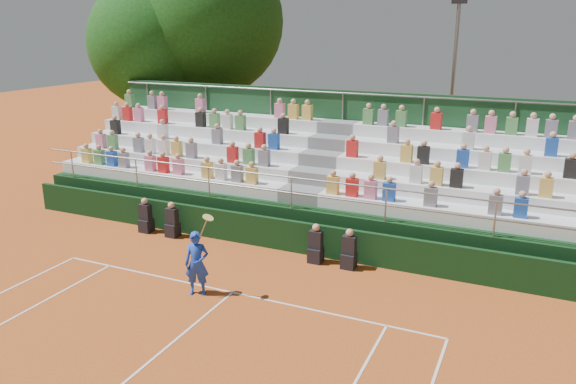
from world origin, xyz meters
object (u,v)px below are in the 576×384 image
at_px(floodlight_mast, 453,77).
at_px(tree_west, 154,44).
at_px(tennis_player, 197,263).
at_px(tree_east, 209,22).

bearing_deg(floodlight_mast, tree_west, -171.28).
distance_m(tennis_player, floodlight_mast, 14.83).
distance_m(tennis_player, tree_east, 16.27).
distance_m(tree_west, tree_east, 2.87).
height_order(tennis_player, tree_west, tree_west).
bearing_deg(tree_east, tennis_player, -59.92).
xyz_separation_m(tennis_player, tree_east, (-7.58, 13.08, 6.03)).
distance_m(tennis_player, tree_west, 16.05).
xyz_separation_m(tree_west, floodlight_mast, (13.84, 2.12, -1.23)).
bearing_deg(floodlight_mast, tennis_player, -106.18).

